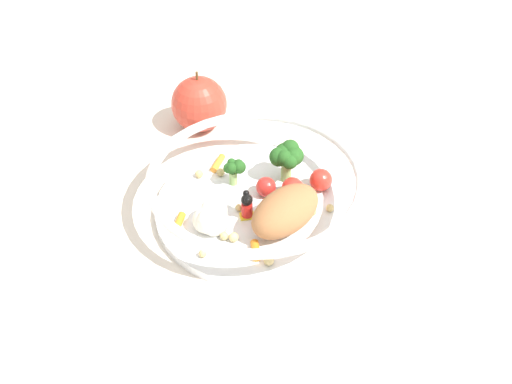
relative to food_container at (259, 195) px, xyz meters
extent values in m
plane|color=silver|center=(0.02, -0.01, -0.03)|extent=(2.40, 2.40, 0.00)
cylinder|color=white|center=(0.00, 0.00, -0.03)|extent=(0.25, 0.25, 0.01)
torus|color=white|center=(0.00, 0.00, 0.02)|extent=(0.26, 0.26, 0.01)
ellipsoid|color=#9E663D|center=(-0.03, 0.04, 0.00)|extent=(0.11, 0.10, 0.05)
cylinder|color=#8EB766|center=(0.02, -0.05, -0.01)|extent=(0.01, 0.01, 0.02)
sphere|color=#23561E|center=(0.03, -0.05, 0.00)|extent=(0.01, 0.01, 0.01)
sphere|color=#23561E|center=(0.03, -0.05, 0.01)|extent=(0.01, 0.01, 0.01)
sphere|color=#23561E|center=(0.02, -0.05, 0.01)|extent=(0.02, 0.02, 0.02)
sphere|color=#23561E|center=(0.02, -0.05, 0.01)|extent=(0.01, 0.01, 0.01)
sphere|color=#23561E|center=(0.02, -0.06, 0.01)|extent=(0.01, 0.01, 0.01)
cylinder|color=#8EB766|center=(-0.04, -0.05, -0.01)|extent=(0.01, 0.01, 0.03)
sphere|color=#23561E|center=(-0.03, -0.05, 0.02)|extent=(0.02, 0.02, 0.02)
sphere|color=#23561E|center=(-0.04, -0.04, 0.02)|extent=(0.02, 0.02, 0.02)
sphere|color=#23561E|center=(-0.05, -0.04, 0.02)|extent=(0.02, 0.02, 0.02)
sphere|color=#23561E|center=(-0.05, -0.04, 0.02)|extent=(0.02, 0.02, 0.02)
sphere|color=#23561E|center=(-0.05, -0.05, 0.01)|extent=(0.02, 0.02, 0.02)
sphere|color=#23561E|center=(-0.05, -0.06, 0.02)|extent=(0.02, 0.02, 0.02)
sphere|color=#23561E|center=(-0.04, -0.06, 0.02)|extent=(0.02, 0.02, 0.02)
sphere|color=#23561E|center=(-0.04, -0.05, 0.02)|extent=(0.02, 0.02, 0.02)
sphere|color=silver|center=(0.07, 0.02, -0.01)|extent=(0.03, 0.03, 0.03)
sphere|color=silver|center=(0.06, 0.03, 0.00)|extent=(0.03, 0.03, 0.03)
sphere|color=silver|center=(0.06, 0.03, -0.01)|extent=(0.03, 0.03, 0.03)
sphere|color=silver|center=(0.06, 0.02, 0.00)|extent=(0.03, 0.03, 0.03)
sphere|color=silver|center=(0.06, 0.02, 0.00)|extent=(0.03, 0.03, 0.03)
sphere|color=silver|center=(0.06, 0.02, 0.00)|extent=(0.02, 0.02, 0.02)
cube|color=yellow|center=(0.02, 0.01, -0.02)|extent=(0.02, 0.01, 0.00)
cylinder|color=red|center=(0.02, 0.01, -0.01)|extent=(0.01, 0.01, 0.02)
sphere|color=black|center=(0.02, 0.01, 0.01)|extent=(0.01, 0.01, 0.01)
sphere|color=black|center=(0.02, 0.01, 0.01)|extent=(0.01, 0.01, 0.01)
sphere|color=black|center=(0.02, 0.02, 0.01)|extent=(0.01, 0.01, 0.01)
cylinder|color=orange|center=(0.10, 0.01, -0.02)|extent=(0.02, 0.02, 0.01)
cylinder|color=orange|center=(0.02, 0.07, -0.02)|extent=(0.01, 0.03, 0.01)
cylinder|color=orange|center=(0.04, -0.09, -0.02)|extent=(0.02, 0.03, 0.01)
sphere|color=red|center=(-0.05, -0.01, -0.01)|extent=(0.03, 0.03, 0.03)
sphere|color=red|center=(-0.01, -0.02, -0.01)|extent=(0.03, 0.03, 0.03)
sphere|color=red|center=(-0.08, -0.02, -0.01)|extent=(0.03, 0.03, 0.03)
sphere|color=#D1B775|center=(-0.06, -0.07, -0.02)|extent=(0.01, 0.01, 0.01)
sphere|color=tan|center=(0.04, -0.07, -0.02)|extent=(0.01, 0.01, 0.01)
sphere|color=tan|center=(0.02, 0.00, -0.02)|extent=(0.01, 0.01, 0.01)
sphere|color=tan|center=(-0.07, -0.01, -0.02)|extent=(0.01, 0.01, 0.01)
sphere|color=#D1B775|center=(0.00, 0.09, -0.02)|extent=(0.01, 0.01, 0.01)
sphere|color=#D1B775|center=(0.04, 0.05, -0.02)|extent=(0.01, 0.01, 0.01)
sphere|color=#D1B775|center=(-0.06, 0.02, -0.02)|extent=(0.01, 0.01, 0.01)
sphere|color=tan|center=(-0.09, 0.02, -0.02)|extent=(0.01, 0.01, 0.01)
sphere|color=tan|center=(-0.06, 0.00, -0.02)|extent=(0.01, 0.01, 0.01)
sphere|color=tan|center=(0.05, 0.04, -0.02)|extent=(0.01, 0.01, 0.01)
sphere|color=tan|center=(0.08, 0.07, -0.02)|extent=(0.01, 0.01, 0.01)
sphere|color=tan|center=(0.07, -0.07, -0.02)|extent=(0.01, 0.01, 0.01)
sphere|color=#BC3828|center=(0.05, -0.20, 0.01)|extent=(0.08, 0.08, 0.08)
cylinder|color=brown|center=(0.05, -0.20, 0.05)|extent=(0.00, 0.00, 0.01)
camera|label=1|loc=(0.09, 0.50, 0.46)|focal=40.12mm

